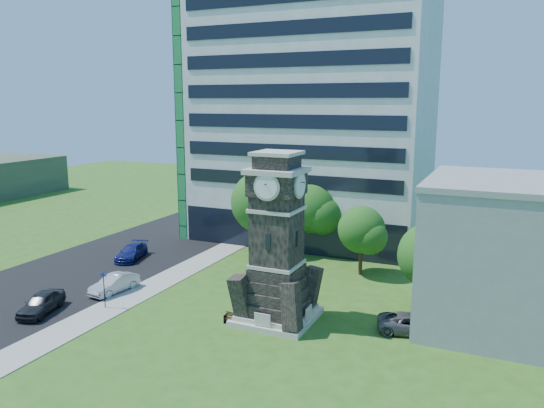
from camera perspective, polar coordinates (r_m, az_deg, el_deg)
The scene contains 16 objects.
ground at distance 39.08m, azimuth -4.82°, elevation -12.57°, with size 160.00×160.00×0.00m, color #2D5317.
sidewalk at distance 47.84m, azimuth -11.95°, elevation -8.24°, with size 3.00×70.00×0.06m, color gray.
street at distance 53.13m, azimuth -19.43°, elevation -6.71°, with size 14.00×80.00×0.02m, color black.
clock_tower at distance 37.71m, azimuth 0.53°, elevation -4.88°, with size 5.40×5.40×12.22m.
office_tall at distance 60.73m, azimuth 4.33°, elevation 9.68°, with size 26.20×15.11×28.60m.
office_low at distance 40.62m, azimuth 26.86°, elevation -5.04°, with size 15.20×12.20×10.40m.
car_street_south at distance 43.81m, azimuth -23.57°, elevation -9.73°, with size 1.84×4.58×1.56m, color black.
car_street_mid at distance 46.24m, azimuth -16.60°, elevation -8.22°, with size 1.56×4.47×1.47m, color #989A9F.
car_street_north at distance 55.15m, azimuth -14.87°, elevation -5.04°, with size 1.98×4.88×1.42m, color navy.
car_east_lot at distance 38.25m, azimuth 14.95°, elevation -12.37°, with size 2.23×4.83×1.34m, color #515257.
park_bench at distance 38.57m, azimuth -4.03°, elevation -12.19°, with size 1.58×0.42×0.81m.
street_sign at distance 42.71m, azimuth -17.63°, elevation -8.42°, with size 0.68×0.07×2.84m.
tree_nw at distance 55.14m, azimuth -0.99°, elevation -0.02°, with size 7.19×6.53×8.54m.
tree_nc at distance 55.00m, azimuth 4.73°, elevation -0.53°, with size 6.21×5.65×7.65m.
tree_ne at distance 48.49m, azimuth 9.67°, elevation -2.93°, with size 4.71×4.28×6.36m.
tree_east at distance 40.64m, azimuth 16.83°, elevation -5.59°, with size 5.37×4.89×6.95m.
Camera 1 is at (17.62, -31.19, 15.61)m, focal length 35.00 mm.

